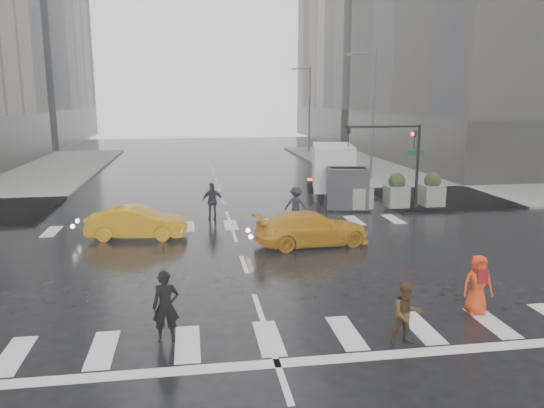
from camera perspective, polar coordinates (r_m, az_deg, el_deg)
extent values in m
plane|color=black|center=(19.15, -3.03, -6.49)|extent=(120.00, 120.00, 0.00)
cube|color=gray|center=(41.92, 21.82, 2.66)|extent=(35.00, 35.00, 0.15)
cube|color=#2D2B28|center=(54.77, 25.57, 6.49)|extent=(26.05, 26.05, 4.40)
cube|color=#A39A8E|center=(81.18, 14.41, 19.71)|extent=(26.00, 26.00, 36.00)
cube|color=#2D2B28|center=(80.36, 13.84, 8.51)|extent=(26.05, 26.05, 4.40)
cylinder|color=black|center=(28.91, 15.36, 3.81)|extent=(0.16, 0.16, 4.50)
cylinder|color=black|center=(27.95, 11.81, 8.15)|extent=(4.00, 0.12, 0.12)
imported|color=black|center=(28.66, 15.06, 6.68)|extent=(0.16, 0.20, 1.00)
imported|color=black|center=(27.40, 8.22, 7.17)|extent=(0.16, 0.20, 1.00)
sphere|color=#FF190C|center=(28.60, 14.90, 7.28)|extent=(0.20, 0.20, 0.20)
cube|color=#0B4F2D|center=(29.10, 15.20, 5.35)|extent=(0.90, 0.03, 0.22)
cylinder|color=#59595B|center=(38.36, 10.79, 9.18)|extent=(0.20, 0.20, 9.00)
cylinder|color=#59595B|center=(38.15, 9.71, 15.67)|extent=(1.80, 0.12, 0.12)
cube|color=#59595B|center=(37.87, 8.37, 15.60)|extent=(0.50, 0.22, 0.15)
cylinder|color=#59595B|center=(57.59, 4.05, 10.06)|extent=(0.20, 0.20, 9.00)
cylinder|color=#59595B|center=(57.45, 3.21, 14.35)|extent=(1.80, 0.12, 0.12)
cube|color=#59595B|center=(57.27, 2.30, 14.27)|extent=(0.50, 0.22, 0.15)
cube|color=gray|center=(28.25, 9.47, 0.70)|extent=(1.10, 1.10, 1.10)
sphere|color=black|center=(28.11, 9.52, 2.31)|extent=(0.90, 0.90, 0.90)
cube|color=gray|center=(28.94, 13.23, 0.81)|extent=(1.10, 1.10, 1.10)
sphere|color=black|center=(28.80, 13.30, 2.37)|extent=(0.90, 0.90, 0.90)
cube|color=gray|center=(29.74, 16.81, 0.91)|extent=(1.10, 1.10, 1.10)
sphere|color=black|center=(29.61, 16.90, 2.43)|extent=(0.90, 0.90, 0.90)
imported|color=black|center=(13.38, -11.35, -10.75)|extent=(0.66, 0.43, 1.79)
imported|color=black|center=(13.01, -11.54, -6.27)|extent=(0.97, 0.99, 0.88)
imported|color=#4A321A|center=(13.43, 14.25, -11.38)|extent=(0.76, 0.60, 1.54)
imported|color=#ED3C10|center=(15.76, 21.26, -8.09)|extent=(0.89, 0.64, 1.68)
cube|color=maroon|center=(15.52, 21.67, -7.21)|extent=(0.30, 0.20, 0.40)
imported|color=black|center=(26.01, -6.41, 0.31)|extent=(1.13, 0.77, 1.80)
imported|color=black|center=(25.03, 2.60, -0.12)|extent=(1.28, 1.00, 1.75)
imported|color=orange|center=(23.15, -14.33, -1.94)|extent=(4.25, 1.91, 1.35)
imported|color=orange|center=(21.46, 4.33, -2.65)|extent=(4.31, 2.34, 1.35)
cube|color=silver|center=(31.11, 6.55, 4.01)|extent=(2.23, 4.27, 2.50)
cube|color=#2D2C31|center=(28.40, 8.09, 1.75)|extent=(2.13, 1.67, 2.13)
cube|color=black|center=(28.30, 8.13, 3.04)|extent=(1.86, 0.83, 0.83)
cylinder|color=black|center=(28.10, 6.26, 0.15)|extent=(0.26, 0.83, 0.83)
cylinder|color=black|center=(28.66, 10.02, 0.26)|extent=(0.26, 0.83, 0.83)
cylinder|color=black|center=(30.04, 5.25, 0.90)|extent=(0.26, 0.83, 0.83)
cylinder|color=black|center=(30.56, 8.79, 1.00)|extent=(0.26, 0.83, 0.83)
cylinder|color=black|center=(32.52, 4.14, 1.74)|extent=(0.26, 0.83, 0.83)
cylinder|color=black|center=(33.01, 7.44, 1.81)|extent=(0.26, 0.83, 0.83)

